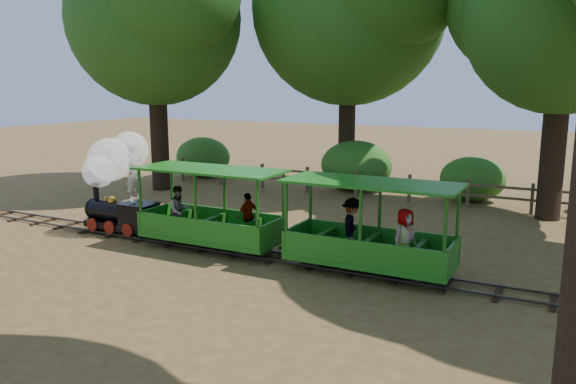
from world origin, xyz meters
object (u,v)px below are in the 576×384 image
at_px(carriage_front, 209,218).
at_px(locomotive, 116,175).
at_px(carriage_rear, 370,238).
at_px(fence, 382,184).

bearing_deg(carriage_front, locomotive, 177.81).
relative_size(carriage_front, carriage_rear, 1.00).
bearing_deg(carriage_rear, locomotive, 179.18).
xyz_separation_m(locomotive, carriage_front, (3.17, -0.12, -0.85)).
xyz_separation_m(locomotive, carriage_rear, (7.39, -0.11, -0.82)).
xyz_separation_m(carriage_front, carriage_rear, (4.22, 0.02, 0.03)).
relative_size(carriage_rear, fence, 0.21).
bearing_deg(locomotive, carriage_front, -2.19).
bearing_deg(fence, carriage_front, -103.18).
distance_m(carriage_rear, fence, 8.37).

